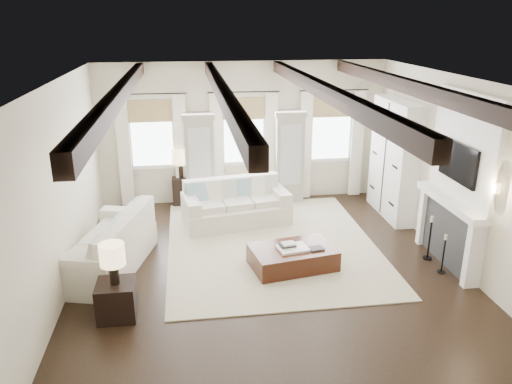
{
  "coord_description": "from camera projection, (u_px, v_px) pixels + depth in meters",
  "views": [
    {
      "loc": [
        -1.29,
        -7.35,
        4.12
      ],
      "look_at": [
        -0.11,
        0.97,
        1.15
      ],
      "focal_mm": 35.0,
      "sensor_mm": 36.0,
      "label": 1
    }
  ],
  "objects": [
    {
      "name": "ground",
      "position": [
        270.0,
        275.0,
        8.41
      ],
      "size": [
        7.5,
        7.5,
        0.0
      ],
      "primitive_type": "plane",
      "color": "black",
      "rests_on": "ground"
    },
    {
      "name": "room_shell",
      "position": [
        305.0,
        151.0,
        8.71
      ],
      "size": [
        6.54,
        7.54,
        3.22
      ],
      "color": "beige",
      "rests_on": "ground"
    },
    {
      "name": "area_rug",
      "position": [
        271.0,
        244.0,
        9.52
      ],
      "size": [
        3.88,
        4.64,
        0.02
      ],
      "primitive_type": "cube",
      "color": "#BDB698",
      "rests_on": "ground"
    },
    {
      "name": "candlestick_near",
      "position": [
        443.0,
        257.0,
        8.4
      ],
      "size": [
        0.14,
        0.14,
        0.7
      ],
      "color": "black",
      "rests_on": "ground"
    },
    {
      "name": "book_loose",
      "position": [
        316.0,
        249.0,
        8.48
      ],
      "size": [
        0.27,
        0.22,
        0.03
      ],
      "primitive_type": "cube",
      "rotation": [
        0.0,
        0.0,
        0.17
      ],
      "color": "#262628",
      "rests_on": "ottoman"
    },
    {
      "name": "tray",
      "position": [
        293.0,
        248.0,
        8.48
      ],
      "size": [
        0.56,
        0.46,
        0.04
      ],
      "primitive_type": "cube",
      "rotation": [
        0.0,
        0.0,
        0.17
      ],
      "color": "white",
      "rests_on": "ottoman"
    },
    {
      "name": "side_table_back",
      "position": [
        182.0,
        190.0,
        11.5
      ],
      "size": [
        0.43,
        0.43,
        0.64
      ],
      "primitive_type": "cube",
      "color": "black",
      "rests_on": "ground"
    },
    {
      "name": "book_upper",
      "position": [
        289.0,
        244.0,
        8.48
      ],
      "size": [
        0.25,
        0.21,
        0.03
      ],
      "primitive_type": "cube",
      "rotation": [
        0.0,
        0.0,
        0.17
      ],
      "color": "beige",
      "rests_on": "book_lower"
    },
    {
      "name": "sofa_left",
      "position": [
        111.0,
        247.0,
        8.49
      ],
      "size": [
        1.58,
        2.45,
        0.97
      ],
      "color": "silver",
      "rests_on": "ground"
    },
    {
      "name": "book_lower",
      "position": [
        287.0,
        245.0,
        8.52
      ],
      "size": [
        0.29,
        0.24,
        0.04
      ],
      "primitive_type": "cube",
      "rotation": [
        0.0,
        0.0,
        0.17
      ],
      "color": "#262628",
      "rests_on": "tray"
    },
    {
      "name": "lamp_front",
      "position": [
        112.0,
        257.0,
        6.93
      ],
      "size": [
        0.35,
        0.35,
        0.61
      ],
      "color": "black",
      "rests_on": "side_table_front"
    },
    {
      "name": "candlestick_far",
      "position": [
        429.0,
        241.0,
        8.86
      ],
      "size": [
        0.17,
        0.17,
        0.82
      ],
      "color": "black",
      "rests_on": "ground"
    },
    {
      "name": "sofa_back",
      "position": [
        235.0,
        206.0,
        10.42
      ],
      "size": [
        2.29,
        1.32,
        0.92
      ],
      "color": "silver",
      "rests_on": "ground"
    },
    {
      "name": "lamp_back",
      "position": [
        180.0,
        158.0,
        11.24
      ],
      "size": [
        0.39,
        0.39,
        0.66
      ],
      "color": "black",
      "rests_on": "side_table_back"
    },
    {
      "name": "ottoman",
      "position": [
        293.0,
        258.0,
        8.6
      ],
      "size": [
        1.54,
        1.11,
        0.37
      ],
      "primitive_type": "cube",
      "rotation": [
        0.0,
        0.0,
        0.17
      ],
      "color": "black",
      "rests_on": "ground"
    },
    {
      "name": "side_table_front",
      "position": [
        117.0,
        300.0,
        7.16
      ],
      "size": [
        0.54,
        0.54,
        0.54
      ],
      "primitive_type": "cube",
      "color": "black",
      "rests_on": "ground"
    }
  ]
}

